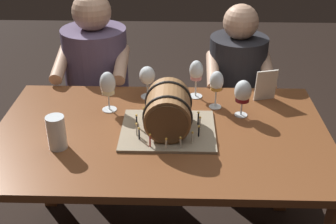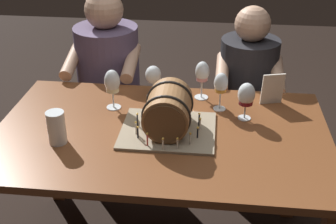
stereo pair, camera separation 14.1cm
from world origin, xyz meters
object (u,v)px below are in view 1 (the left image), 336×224
object	(u,v)px
wine_glass_rose	(196,72)
wine_glass_amber	(216,83)
person_seated_left	(98,94)
person_seated_right	(234,104)
barrel_cake	(168,113)
beer_pint	(57,133)
wine_glass_empty	(147,76)
wine_glass_white	(108,85)
dining_table	(161,151)
menu_card	(266,85)
wine_glass_red	(243,93)

from	to	relation	value
wine_glass_rose	wine_glass_amber	world-z (taller)	wine_glass_rose
person_seated_left	person_seated_right	xyz separation A→B (m)	(0.83, -0.00, -0.05)
barrel_cake	beer_pint	bearing A→B (deg)	-163.31
wine_glass_rose	wine_glass_empty	bearing A→B (deg)	-177.29
person_seated_left	wine_glass_amber	bearing A→B (deg)	-36.49
wine_glass_empty	wine_glass_rose	bearing A→B (deg)	2.71
barrel_cake	person_seated_left	distance (m)	0.90
wine_glass_white	person_seated_left	distance (m)	0.64
dining_table	person_seated_right	distance (m)	0.85
wine_glass_rose	wine_glass_amber	distance (m)	0.15
wine_glass_amber	person_seated_left	size ratio (longest dim) A/B	0.16
dining_table	person_seated_right	bearing A→B (deg)	60.36
person_seated_right	beer_pint	bearing A→B (deg)	-133.98
menu_card	person_seated_left	world-z (taller)	person_seated_left
wine_glass_red	barrel_cake	bearing A→B (deg)	-154.74
dining_table	person_seated_left	world-z (taller)	person_seated_left
wine_glass_empty	wine_glass_red	size ratio (longest dim) A/B	0.92
wine_glass_amber	person_seated_right	distance (m)	0.64
wine_glass_empty	wine_glass_rose	world-z (taller)	wine_glass_rose
barrel_cake	beer_pint	size ratio (longest dim) A/B	2.86
wine_glass_white	person_seated_right	world-z (taller)	person_seated_right
wine_glass_amber	wine_glass_empty	bearing A→B (deg)	163.30
dining_table	wine_glass_empty	size ratio (longest dim) A/B	8.93
wine_glass_red	wine_glass_white	world-z (taller)	wine_glass_white
wine_glass_white	wine_glass_red	bearing A→B (deg)	-3.26
menu_card	barrel_cake	bearing A→B (deg)	-161.20
barrel_cake	menu_card	xyz separation A→B (m)	(0.47, 0.32, -0.02)
menu_card	person_seated_right	bearing A→B (deg)	87.09
beer_pint	menu_card	bearing A→B (deg)	26.34
wine_glass_amber	menu_card	distance (m)	0.27
beer_pint	barrel_cake	bearing A→B (deg)	16.69
barrel_cake	wine_glass_rose	xyz separation A→B (m)	(0.13, 0.35, 0.04)
barrel_cake	wine_glass_red	size ratio (longest dim) A/B	2.30
barrel_cake	wine_glass_empty	distance (m)	0.36
dining_table	wine_glass_empty	bearing A→B (deg)	103.74
person_seated_right	person_seated_left	bearing A→B (deg)	179.96
wine_glass_red	wine_glass_rose	size ratio (longest dim) A/B	0.92
dining_table	person_seated_left	distance (m)	0.84
dining_table	barrel_cake	distance (m)	0.20
wine_glass_red	menu_card	distance (m)	0.22
wine_glass_white	wine_glass_amber	xyz separation A→B (m)	(0.51, 0.04, -0.00)
dining_table	barrel_cake	bearing A→B (deg)	-6.53
wine_glass_empty	beer_pint	size ratio (longest dim) A/B	1.15
person_seated_left	menu_card	bearing A→B (deg)	-23.96
wine_glass_empty	beer_pint	xyz separation A→B (m)	(-0.34, -0.47, -0.05)
wine_glass_white	wine_glass_rose	bearing A→B (deg)	20.35
menu_card	person_seated_left	size ratio (longest dim) A/B	0.13
barrel_cake	beer_pint	world-z (taller)	barrel_cake
wine_glass_rose	person_seated_right	xyz separation A→B (m)	(0.25, 0.38, -0.37)
beer_pint	wine_glass_white	bearing A→B (deg)	63.41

